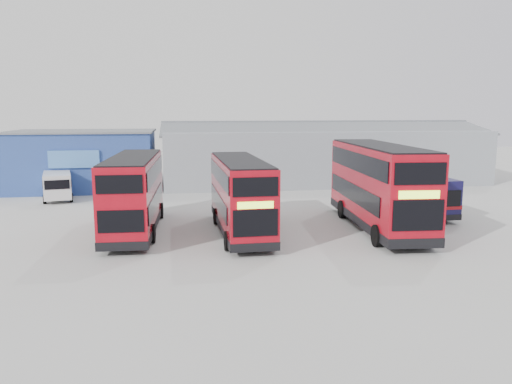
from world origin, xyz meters
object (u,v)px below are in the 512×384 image
maintenance_shed (319,154)px  single_decker_blue (405,191)px  office_block (84,160)px  double_decker_left (134,195)px  double_decker_right (378,187)px  double_decker_centre (240,197)px  panel_van (57,184)px

maintenance_shed → single_decker_blue: bearing=-83.4°
office_block → double_decker_left: size_ratio=1.19×
office_block → double_decker_right: bearing=-42.8°
office_block → maintenance_shed: 22.09m
double_decker_left → maintenance_shed: bearing=-128.2°
double_decker_centre → panel_van: (-12.75, 12.89, -0.91)m
panel_van → single_decker_blue: bearing=-30.4°
double_decker_centre → double_decker_right: bearing=-1.1°
maintenance_shed → double_decker_right: maintenance_shed is taller
double_decker_right → panel_van: bearing=152.0°
office_block → panel_van: (-1.06, -5.49, -1.39)m
double_decker_right → double_decker_centre: bearing=-176.1°
maintenance_shed → double_decker_left: (-16.19, -19.17, -0.45)m
maintenance_shed → double_decker_left: maintenance_shed is taller
office_block → panel_van: office_block is taller
office_block → panel_van: bearing=-100.9°
double_decker_centre → single_decker_blue: double_decker_centre is taller
maintenance_shed → double_decker_right: 20.46m
panel_van → double_decker_right: bearing=-44.2°
double_decker_left → double_decker_centre: bearing=170.4°
double_decker_right → panel_van: (-20.86, 12.85, -1.25)m
office_block → double_decker_centre: bearing=-57.5°
double_decker_right → panel_van: 24.53m
office_block → double_decker_left: 18.12m
office_block → double_decker_centre: office_block is taller
double_decker_right → single_decker_blue: (4.00, 4.87, -1.11)m
double_decker_centre → office_block: bearing=121.1°
maintenance_shed → double_decker_centre: (-10.30, -20.38, -0.51)m
office_block → panel_van: 5.76m
office_block → single_decker_blue: office_block is taller
double_decker_centre → single_decker_blue: 13.09m
double_decker_centre → panel_van: 18.16m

